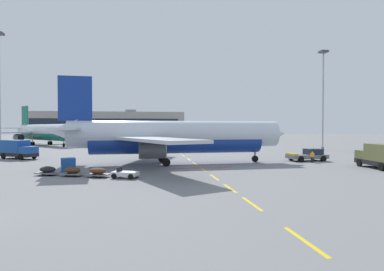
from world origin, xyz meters
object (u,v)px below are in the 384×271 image
at_px(catering_truck, 18,149).
at_px(fuel_service_truck, 380,156).
at_px(baggage_train, 85,172).
at_px(airliner_mid_left, 43,132).
at_px(airliner_foreground, 174,136).
at_px(uld_cargo_container, 68,165).
at_px(apron_light_mast_far, 323,88).
at_px(pushback_tug, 308,155).
at_px(ground_crew_worker, 312,156).

xyz_separation_m(catering_truck, fuel_service_truck, (50.64, -20.71, 0.00)).
xyz_separation_m(fuel_service_truck, baggage_train, (-35.82, -1.47, -1.11)).
distance_m(fuel_service_truck, baggage_train, 35.87).
distance_m(airliner_mid_left, catering_truck, 45.27).
bearing_deg(catering_truck, airliner_mid_left, 101.56).
distance_m(airliner_foreground, baggage_train, 15.37).
bearing_deg(uld_cargo_container, apron_light_mast_far, 31.90).
height_order(pushback_tug, apron_light_mast_far, apron_light_mast_far).
xyz_separation_m(catering_truck, baggage_train, (14.82, -22.18, -1.11)).
height_order(airliner_foreground, baggage_train, airliner_foreground).
relative_size(pushback_tug, apron_light_mast_far, 0.26).
xyz_separation_m(pushback_tug, catering_truck, (-46.58, 10.23, 0.74)).
xyz_separation_m(airliner_foreground, uld_cargo_container, (-13.10, -6.35, -3.15)).
bearing_deg(airliner_foreground, airliner_mid_left, 121.61).
height_order(airliner_mid_left, fuel_service_truck, airliner_mid_left).
distance_m(airliner_foreground, catering_truck, 27.72).
height_order(pushback_tug, uld_cargo_container, pushback_tug).
relative_size(airliner_mid_left, apron_light_mast_far, 1.31).
distance_m(pushback_tug, fuel_service_truck, 11.27).
xyz_separation_m(fuel_service_truck, uld_cargo_container, (-38.55, 3.01, -0.85)).
relative_size(catering_truck, uld_cargo_container, 3.63).
xyz_separation_m(uld_cargo_container, apron_light_mast_far, (51.48, 32.05, 14.05)).
xyz_separation_m(airliner_mid_left, ground_crew_worker, (54.88, -57.07, -3.06)).
distance_m(ground_crew_worker, apron_light_mast_far, 35.26).
bearing_deg(airliner_mid_left, airliner_foreground, -58.39).
height_order(ground_crew_worker, apron_light_mast_far, apron_light_mast_far).
height_order(catering_truck, apron_light_mast_far, apron_light_mast_far).
bearing_deg(fuel_service_truck, ground_crew_worker, 121.25).
bearing_deg(ground_crew_worker, fuel_service_truck, -58.75).
bearing_deg(baggage_train, airliner_foreground, 46.23).
distance_m(pushback_tug, baggage_train, 33.94).
relative_size(airliner_foreground, baggage_train, 3.07).
relative_size(airliner_foreground, airliner_mid_left, 1.12).
bearing_deg(catering_truck, baggage_train, -56.25).
height_order(pushback_tug, baggage_train, pushback_tug).
distance_m(airliner_foreground, ground_crew_worker, 20.90).
bearing_deg(airliner_mid_left, apron_light_mast_far, -22.41).
relative_size(catering_truck, ground_crew_worker, 4.24).
xyz_separation_m(airliner_mid_left, uld_cargo_container, (21.15, -62.00, -3.21)).
bearing_deg(fuel_service_truck, pushback_tug, 111.17).
distance_m(airliner_foreground, airliner_mid_left, 65.34).
bearing_deg(catering_truck, uld_cargo_container, -55.67).
bearing_deg(ground_crew_worker, uld_cargo_container, -171.70).
bearing_deg(baggage_train, airliner_mid_left, 109.76).
distance_m(baggage_train, apron_light_mast_far, 62.57).
height_order(baggage_train, ground_crew_worker, ground_crew_worker).
distance_m(airliner_mid_left, ground_crew_worker, 79.24).
distance_m(pushback_tug, ground_crew_worker, 2.66).
relative_size(ground_crew_worker, uld_cargo_container, 0.86).
relative_size(airliner_mid_left, uld_cargo_container, 15.87).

